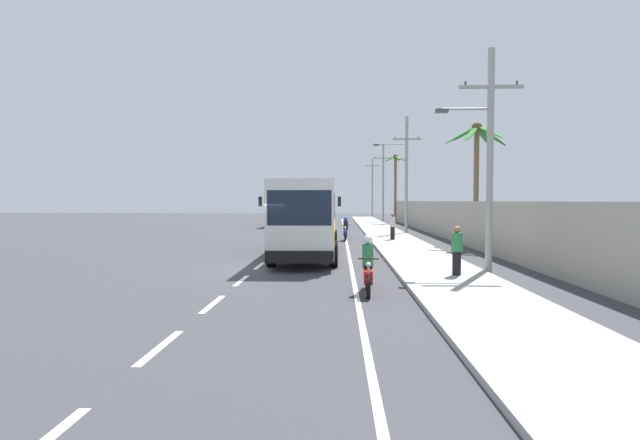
{
  "coord_description": "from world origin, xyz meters",
  "views": [
    {
      "loc": [
        3.18,
        -17.68,
        2.61
      ],
      "look_at": [
        2.29,
        4.25,
        1.7
      ],
      "focal_mm": 26.02,
      "sensor_mm": 36.0,
      "label": 1
    }
  ],
  "objects_px": {
    "pedestrian_midwalk": "(457,250)",
    "utility_pole_far": "(383,182)",
    "motorcycle_trailing": "(346,231)",
    "pedestrian_near_kerb": "(393,226)",
    "coach_bus_far_lane": "(290,207)",
    "coach_bus_foreground": "(308,215)",
    "motorcycle_beside_bus": "(368,270)",
    "utility_pole_nearest": "(488,154)",
    "palm_second": "(477,157)",
    "palm_nearest": "(395,177)",
    "utility_pole_mid": "(405,172)",
    "utility_pole_distant": "(372,186)"
  },
  "relations": [
    {
      "from": "pedestrian_midwalk",
      "to": "utility_pole_far",
      "type": "xyz_separation_m",
      "value": [
        1.39,
        40.32,
        3.88
      ]
    },
    {
      "from": "motorcycle_trailing",
      "to": "pedestrian_near_kerb",
      "type": "height_order",
      "value": "pedestrian_near_kerb"
    },
    {
      "from": "coach_bus_far_lane",
      "to": "pedestrian_midwalk",
      "type": "relative_size",
      "value": 6.67
    },
    {
      "from": "coach_bus_foreground",
      "to": "motorcycle_beside_bus",
      "type": "distance_m",
      "value": 9.27
    },
    {
      "from": "coach_bus_foreground",
      "to": "utility_pole_nearest",
      "type": "distance_m",
      "value": 8.81
    },
    {
      "from": "motorcycle_trailing",
      "to": "pedestrian_near_kerb",
      "type": "xyz_separation_m",
      "value": [
        2.99,
        -0.73,
        0.36
      ]
    },
    {
      "from": "coach_bus_foreground",
      "to": "utility_pole_nearest",
      "type": "height_order",
      "value": "utility_pole_nearest"
    },
    {
      "from": "utility_pole_nearest",
      "to": "palm_second",
      "type": "bearing_deg",
      "value": 76.0
    },
    {
      "from": "pedestrian_near_kerb",
      "to": "pedestrian_midwalk",
      "type": "relative_size",
      "value": 1.01
    },
    {
      "from": "pedestrian_near_kerb",
      "to": "utility_pole_nearest",
      "type": "xyz_separation_m",
      "value": [
        1.91,
        -12.74,
        3.29
      ]
    },
    {
      "from": "palm_second",
      "to": "utility_pole_nearest",
      "type": "bearing_deg",
      "value": -104.0
    },
    {
      "from": "pedestrian_near_kerb",
      "to": "utility_pole_nearest",
      "type": "height_order",
      "value": "utility_pole_nearest"
    },
    {
      "from": "coach_bus_foreground",
      "to": "palm_second",
      "type": "bearing_deg",
      "value": 25.6
    },
    {
      "from": "motorcycle_trailing",
      "to": "palm_second",
      "type": "xyz_separation_m",
      "value": [
        7.25,
        -4.03,
        4.42
      ]
    },
    {
      "from": "palm_nearest",
      "to": "palm_second",
      "type": "bearing_deg",
      "value": -86.93
    },
    {
      "from": "coach_bus_far_lane",
      "to": "utility_pole_mid",
      "type": "relative_size",
      "value": 1.19
    },
    {
      "from": "motorcycle_beside_bus",
      "to": "pedestrian_near_kerb",
      "type": "distance_m",
      "value": 16.79
    },
    {
      "from": "utility_pole_far",
      "to": "motorcycle_beside_bus",
      "type": "bearing_deg",
      "value": -95.99
    },
    {
      "from": "pedestrian_near_kerb",
      "to": "utility_pole_distant",
      "type": "xyz_separation_m",
      "value": [
        1.99,
        45.6,
        3.93
      ]
    },
    {
      "from": "motorcycle_trailing",
      "to": "utility_pole_far",
      "type": "xyz_separation_m",
      "value": [
        4.86,
        25.42,
        4.23
      ]
    },
    {
      "from": "motorcycle_beside_bus",
      "to": "utility_pole_nearest",
      "type": "distance_m",
      "value": 6.95
    },
    {
      "from": "motorcycle_trailing",
      "to": "utility_pole_distant",
      "type": "bearing_deg",
      "value": 83.67
    },
    {
      "from": "coach_bus_far_lane",
      "to": "utility_pole_distant",
      "type": "relative_size",
      "value": 1.15
    },
    {
      "from": "motorcycle_trailing",
      "to": "utility_pole_distant",
      "type": "relative_size",
      "value": 0.21
    },
    {
      "from": "palm_second",
      "to": "pedestrian_midwalk",
      "type": "bearing_deg",
      "value": -109.19
    },
    {
      "from": "pedestrian_midwalk",
      "to": "palm_second",
      "type": "relative_size",
      "value": 0.23
    },
    {
      "from": "motorcycle_trailing",
      "to": "pedestrian_midwalk",
      "type": "xyz_separation_m",
      "value": [
        3.47,
        -14.9,
        0.35
      ]
    },
    {
      "from": "coach_bus_foreground",
      "to": "coach_bus_far_lane",
      "type": "relative_size",
      "value": 1.0
    },
    {
      "from": "pedestrian_near_kerb",
      "to": "palm_second",
      "type": "height_order",
      "value": "palm_second"
    },
    {
      "from": "utility_pole_mid",
      "to": "motorcycle_beside_bus",
      "type": "bearing_deg",
      "value": -100.55
    },
    {
      "from": "pedestrian_near_kerb",
      "to": "palm_nearest",
      "type": "height_order",
      "value": "palm_nearest"
    },
    {
      "from": "coach_bus_foreground",
      "to": "motorcycle_beside_bus",
      "type": "relative_size",
      "value": 5.54
    },
    {
      "from": "coach_bus_foreground",
      "to": "utility_pole_far",
      "type": "relative_size",
      "value": 1.16
    },
    {
      "from": "coach_bus_foreground",
      "to": "coach_bus_far_lane",
      "type": "height_order",
      "value": "coach_bus_foreground"
    },
    {
      "from": "motorcycle_beside_bus",
      "to": "pedestrian_midwalk",
      "type": "xyz_separation_m",
      "value": [
        3.1,
        2.42,
        0.33
      ]
    },
    {
      "from": "pedestrian_midwalk",
      "to": "utility_pole_nearest",
      "type": "height_order",
      "value": "utility_pole_nearest"
    },
    {
      "from": "utility_pole_far",
      "to": "palm_second",
      "type": "distance_m",
      "value": 29.55
    },
    {
      "from": "coach_bus_far_lane",
      "to": "palm_nearest",
      "type": "height_order",
      "value": "palm_nearest"
    },
    {
      "from": "palm_nearest",
      "to": "motorcycle_beside_bus",
      "type": "bearing_deg",
      "value": -98.02
    },
    {
      "from": "palm_nearest",
      "to": "coach_bus_foreground",
      "type": "bearing_deg",
      "value": -104.49
    },
    {
      "from": "utility_pole_far",
      "to": "palm_second",
      "type": "bearing_deg",
      "value": -85.36
    },
    {
      "from": "pedestrian_midwalk",
      "to": "palm_second",
      "type": "xyz_separation_m",
      "value": [
        3.78,
        10.86,
        4.07
      ]
    },
    {
      "from": "motorcycle_trailing",
      "to": "utility_pole_distant",
      "type": "distance_m",
      "value": 45.35
    },
    {
      "from": "utility_pole_nearest",
      "to": "utility_pole_far",
      "type": "xyz_separation_m",
      "value": [
        -0.04,
        38.9,
        0.58
      ]
    },
    {
      "from": "coach_bus_foreground",
      "to": "utility_pole_mid",
      "type": "relative_size",
      "value": 1.19
    },
    {
      "from": "pedestrian_near_kerb",
      "to": "palm_second",
      "type": "xyz_separation_m",
      "value": [
        4.26,
        -3.3,
        4.06
      ]
    },
    {
      "from": "palm_second",
      "to": "utility_pole_mid",
      "type": "bearing_deg",
      "value": 104.24
    },
    {
      "from": "pedestrian_midwalk",
      "to": "palm_second",
      "type": "distance_m",
      "value": 12.2
    },
    {
      "from": "coach_bus_far_lane",
      "to": "motorcycle_beside_bus",
      "type": "distance_m",
      "value": 36.75
    },
    {
      "from": "coach_bus_far_lane",
      "to": "utility_pole_mid",
      "type": "distance_m",
      "value": 16.83
    }
  ]
}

